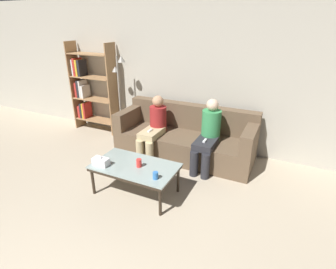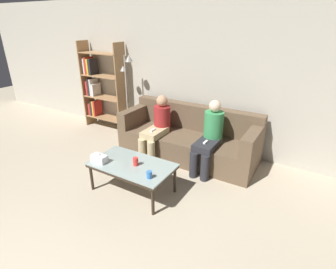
# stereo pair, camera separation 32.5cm
# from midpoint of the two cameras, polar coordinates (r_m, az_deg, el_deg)

# --- Properties ---
(wall_back) EXTENTS (12.00, 0.06, 2.60)m
(wall_back) POSITION_cam_midpoint_polar(r_m,az_deg,el_deg) (4.70, 4.46, 12.55)
(wall_back) COLOR #B7B2A3
(wall_back) RESTS_ON ground_plane
(couch) EXTENTS (2.35, 0.86, 0.85)m
(couch) POSITION_cam_midpoint_polar(r_m,az_deg,el_deg) (4.56, 1.78, -0.82)
(couch) COLOR brown
(couch) RESTS_ON ground_plane
(coffee_table) EXTENTS (1.12, 0.64, 0.43)m
(coffee_table) POSITION_cam_midpoint_polar(r_m,az_deg,el_deg) (3.56, -9.81, -7.26)
(coffee_table) COLOR #8C9E99
(coffee_table) RESTS_ON ground_plane
(cup_near_left) EXTENTS (0.07, 0.07, 0.09)m
(cup_near_left) POSITION_cam_midpoint_polar(r_m,az_deg,el_deg) (3.20, -5.69, -8.93)
(cup_near_left) COLOR #3372BF
(cup_near_left) RESTS_ON coffee_table
(cup_near_right) EXTENTS (0.07, 0.07, 0.11)m
(cup_near_right) POSITION_cam_midpoint_polar(r_m,az_deg,el_deg) (3.47, -9.03, -6.20)
(cup_near_right) COLOR red
(cup_near_right) RESTS_ON coffee_table
(tissue_box) EXTENTS (0.22, 0.12, 0.13)m
(tissue_box) POSITION_cam_midpoint_polar(r_m,az_deg,el_deg) (3.63, -16.92, -5.69)
(tissue_box) COLOR white
(tissue_box) RESTS_ON coffee_table
(bookshelf) EXTENTS (1.00, 0.32, 1.82)m
(bookshelf) POSITION_cam_midpoint_polar(r_m,az_deg,el_deg) (5.83, -18.47, 9.46)
(bookshelf) COLOR #9E754C
(bookshelf) RESTS_ON ground_plane
(standing_lamp) EXTENTS (0.31, 0.26, 1.63)m
(standing_lamp) POSITION_cam_midpoint_polar(r_m,az_deg,el_deg) (5.13, -12.24, 9.54)
(standing_lamp) COLOR gray
(standing_lamp) RESTS_ON ground_plane
(seated_person_left_end) EXTENTS (0.31, 0.70, 1.04)m
(seated_person_left_end) POSITION_cam_midpoint_polar(r_m,az_deg,el_deg) (4.46, -5.08, 1.76)
(seated_person_left_end) COLOR tan
(seated_person_left_end) RESTS_ON ground_plane
(seated_person_mid_left) EXTENTS (0.31, 0.69, 1.10)m
(seated_person_mid_left) POSITION_cam_midpoint_polar(r_m,az_deg,el_deg) (4.09, 6.52, 0.10)
(seated_person_mid_left) COLOR #28282D
(seated_person_mid_left) RESTS_ON ground_plane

